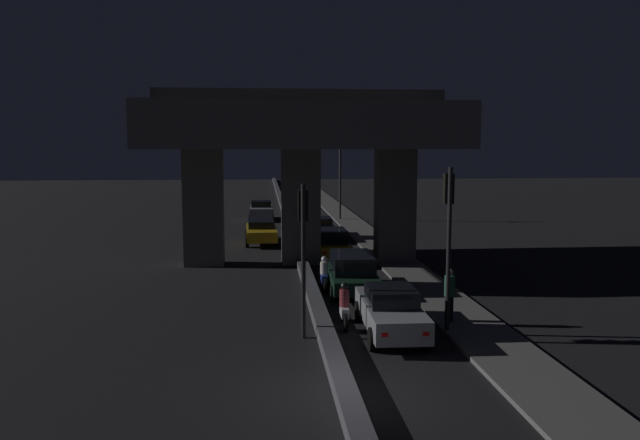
% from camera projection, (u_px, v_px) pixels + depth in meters
% --- Properties ---
extents(ground_plane, '(200.00, 200.00, 0.00)m').
position_uv_depth(ground_plane, '(344.00, 395.00, 14.94)').
color(ground_plane, black).
extents(median_divider, '(0.53, 126.00, 0.38)m').
position_uv_depth(median_divider, '(287.00, 219.00, 49.53)').
color(median_divider, '#4C4C51').
rests_on(median_divider, ground_plane).
extents(sidewalk_right, '(2.21, 126.00, 0.13)m').
position_uv_depth(sidewalk_right, '(362.00, 232.00, 43.06)').
color(sidewalk_right, '#5B5956').
rests_on(sidewalk_right, ground_plane).
extents(elevated_overpass, '(14.57, 11.27, 8.76)m').
position_uv_depth(elevated_overpass, '(300.00, 138.00, 31.16)').
color(elevated_overpass, slate).
rests_on(elevated_overpass, ground_plane).
extents(traffic_light_left_of_median, '(0.30, 0.49, 4.80)m').
position_uv_depth(traffic_light_left_of_median, '(303.00, 233.00, 19.10)').
color(traffic_light_left_of_median, black).
rests_on(traffic_light_left_of_median, ground_plane).
extents(traffic_light_right_of_median, '(0.30, 0.49, 5.29)m').
position_uv_depth(traffic_light_right_of_median, '(448.00, 221.00, 19.47)').
color(traffic_light_right_of_median, black).
rests_on(traffic_light_right_of_median, ground_plane).
extents(street_lamp, '(2.62, 0.32, 7.12)m').
position_uv_depth(street_lamp, '(335.00, 167.00, 49.80)').
color(street_lamp, '#2D2D30').
rests_on(street_lamp, ground_plane).
extents(car_silver_lead, '(1.90, 4.76, 1.54)m').
position_uv_depth(car_silver_lead, '(390.00, 310.00, 19.63)').
color(car_silver_lead, gray).
rests_on(car_silver_lead, ground_plane).
extents(car_dark_green_second, '(2.10, 4.60, 1.58)m').
position_uv_depth(car_dark_green_second, '(352.00, 272.00, 25.45)').
color(car_dark_green_second, black).
rests_on(car_dark_green_second, ground_plane).
extents(car_taxi_yellow_third, '(1.90, 3.97, 1.55)m').
position_uv_depth(car_taxi_yellow_third, '(332.00, 243.00, 33.26)').
color(car_taxi_yellow_third, gold).
rests_on(car_taxi_yellow_third, ground_plane).
extents(car_grey_fourth, '(1.99, 4.77, 1.41)m').
position_uv_depth(car_grey_fourth, '(319.00, 228.00, 40.04)').
color(car_grey_fourth, '#515459').
rests_on(car_grey_fourth, ground_plane).
extents(car_taxi_yellow_lead_oncoming, '(2.07, 4.86, 1.40)m').
position_uv_depth(car_taxi_yellow_lead_oncoming, '(261.00, 231.00, 38.41)').
color(car_taxi_yellow_lead_oncoming, gold).
rests_on(car_taxi_yellow_lead_oncoming, ground_plane).
extents(car_silver_second_oncoming, '(1.96, 4.07, 1.55)m').
position_uv_depth(car_silver_second_oncoming, '(261.00, 210.00, 50.69)').
color(car_silver_second_oncoming, gray).
rests_on(car_silver_second_oncoming, ground_plane).
extents(motorcycle_white_filtering_near, '(0.33, 1.78, 1.49)m').
position_uv_depth(motorcycle_white_filtering_near, '(344.00, 308.00, 20.53)').
color(motorcycle_white_filtering_near, black).
rests_on(motorcycle_white_filtering_near, ground_plane).
extents(motorcycle_blue_filtering_mid, '(0.33, 1.94, 1.43)m').
position_uv_depth(motorcycle_blue_filtering_mid, '(324.00, 276.00, 25.72)').
color(motorcycle_blue_filtering_mid, black).
rests_on(motorcycle_blue_filtering_mid, ground_plane).
extents(pedestrian_on_sidewalk, '(0.34, 0.34, 1.77)m').
position_uv_depth(pedestrian_on_sidewalk, '(449.00, 295.00, 20.70)').
color(pedestrian_on_sidewalk, black).
rests_on(pedestrian_on_sidewalk, sidewalk_right).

